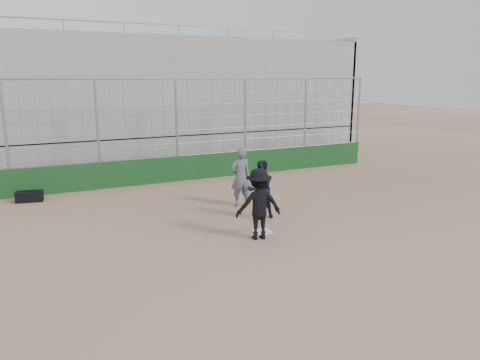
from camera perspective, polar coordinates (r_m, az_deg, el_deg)
name	(u,v)px	position (r m, az deg, el deg)	size (l,w,h in m)	color
ground	(263,232)	(12.67, 2.82, -6.33)	(90.00, 90.00, 0.00)	brown
home_plate	(263,231)	(12.67, 2.82, -6.28)	(0.44, 0.44, 0.02)	white
backstop	(178,157)	(18.68, -7.62, 2.79)	(18.10, 0.25, 4.04)	#133C19
bleachers	(143,101)	(23.19, -11.76, 9.43)	(20.25, 6.70, 6.98)	gray
batter_at_plate	(259,204)	(11.93, 2.29, -2.93)	(1.29, 0.90, 1.97)	black
catcher_crouched	(261,199)	(13.65, 2.52, -2.37)	(0.86, 0.68, 1.17)	black
umpire	(241,180)	(14.91, 0.07, 0.02)	(0.70, 0.46, 1.72)	#535D69
equipment_bag	(29,196)	(17.07, -24.29, -1.83)	(0.90, 0.51, 0.40)	black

